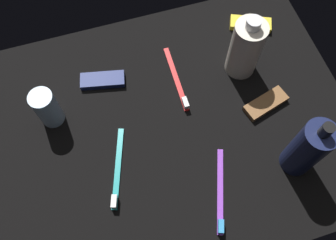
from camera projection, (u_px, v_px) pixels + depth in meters
The scene contains 10 objects.
ground_plane at pixel (168, 127), 81.49cm from camera, with size 84.00×64.00×1.20cm, color black.
lotion_bottle at pixel (307, 149), 69.93cm from camera, with size 6.47×6.47×18.83cm.
bodywash_bottle at pixel (245, 48), 80.41cm from camera, with size 7.20×7.20×17.18cm.
deodorant_stick at pixel (47, 108), 77.14cm from camera, with size 5.12×5.12×10.08cm, color silver.
toothbrush_red at pixel (177, 82), 85.04cm from camera, with size 1.59×18.02×2.10cm.
toothbrush_teal at pixel (117, 172), 75.78cm from camera, with size 6.86×17.45×2.10cm.
toothbrush_purple at pixel (220, 195), 73.73cm from camera, with size 7.49×17.26×2.10cm.
snack_bar_navy at pixel (103, 80), 85.03cm from camera, with size 10.40×4.00×1.50cm, color navy.
snack_bar_brown at pixel (266, 104), 82.43cm from camera, with size 10.40×4.00×1.50cm, color brown.
snack_bar_yellow at pixel (250, 24), 92.01cm from camera, with size 10.40×4.00×1.50cm, color yellow.
Camera 1 is at (9.60, 31.08, 74.13)cm, focal length 38.24 mm.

